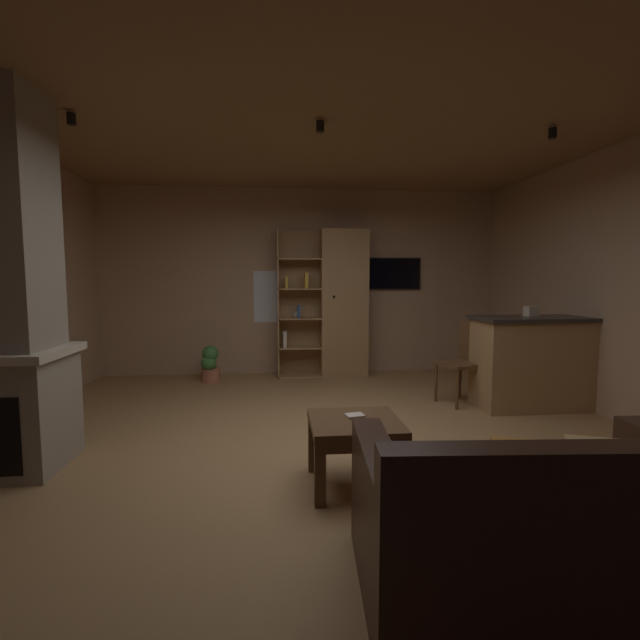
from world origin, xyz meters
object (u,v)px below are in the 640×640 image
Objects in this scene: kitchen_bar_counter at (542,362)px; dining_chair at (465,358)px; tissue_box at (531,311)px; table_book_0 at (355,416)px; leather_couch at (546,535)px; bookshelf_cabinet at (338,304)px; coffee_table at (355,433)px; potted_floor_plant at (210,364)px; wall_mounted_tv at (393,274)px.

dining_chair is (-0.78, 0.25, 0.02)m from kitchen_bar_counter.
table_book_0 is (-2.29, -1.68, -0.60)m from tissue_box.
leather_couch is 1.39m from table_book_0.
bookshelf_cabinet reaches higher than dining_chair.
coffee_table is 1.21× the size of potted_floor_plant.
wall_mounted_tv is at bearing 82.82° from leather_couch.
wall_mounted_tv reaches higher than kitchen_bar_counter.
kitchen_bar_counter is 2.44× the size of coffee_table.
coffee_table is 2.52m from dining_chair.
kitchen_bar_counter is at bearing -61.54° from wall_mounted_tv.
potted_floor_plant is (-1.46, 3.22, -0.23)m from table_book_0.
leather_couch is 1.34m from coffee_table.
dining_chair is 1.08× the size of wall_mounted_tv.
table_book_0 reaches higher than coffee_table.
leather_couch is 1.81× the size of dining_chair.
leather_couch is 5.12m from wall_mounted_tv.
wall_mounted_tv is at bearing 13.37° from bookshelf_cabinet.
wall_mounted_tv reaches higher than table_book_0.
dining_chair reaches higher than leather_couch.
tissue_box is (1.92, -1.82, 0.01)m from bookshelf_cabinet.
bookshelf_cabinet is at bearing 8.64° from potted_floor_plant.
leather_couch is at bearing -119.71° from tissue_box.
wall_mounted_tv is (0.89, 0.21, 0.45)m from bookshelf_cabinet.
coffee_table is (-2.30, -1.74, -0.70)m from tissue_box.
kitchen_bar_counter is 1.76× the size of wall_mounted_tv.
dining_chair is 1.80× the size of potted_floor_plant.
bookshelf_cabinet reaches higher than coffee_table.
tissue_box is at bearing 60.29° from leather_couch.
coffee_table is at bearing -130.45° from dining_chair.
bookshelf_cabinet is 1.29× the size of leather_couch.
tissue_box reaches higher than coffee_table.
dining_chair is at bearing 48.83° from table_book_0.
leather_couch reaches higher than table_book_0.
tissue_box reaches higher than table_book_0.
tissue_box is at bearing 37.02° from coffee_table.
coffee_table is at bearing -66.13° from potted_floor_plant.
potted_floor_plant is (-1.83, -0.28, -0.82)m from bookshelf_cabinet.
table_book_0 is 3.54m from potted_floor_plant.
bookshelf_cabinet is 1.02m from wall_mounted_tv.
kitchen_bar_counter reaches higher than coffee_table.
tissue_box is at bearing -22.37° from potted_floor_plant.
leather_couch is (0.26, -4.73, -0.77)m from bookshelf_cabinet.
leather_couch is at bearing -107.74° from dining_chair.
potted_floor_plant is 3.04m from wall_mounted_tv.
wall_mounted_tv is (-1.14, 2.11, 1.01)m from kitchen_bar_counter.
kitchen_bar_counter is at bearing 57.99° from leather_couch.
bookshelf_cabinet is at bearing 93.19° from leather_couch.
kitchen_bar_counter reaches higher than potted_floor_plant.
table_book_0 is (-2.40, -1.60, -0.04)m from kitchen_bar_counter.
bookshelf_cabinet is 3.48× the size of coffee_table.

